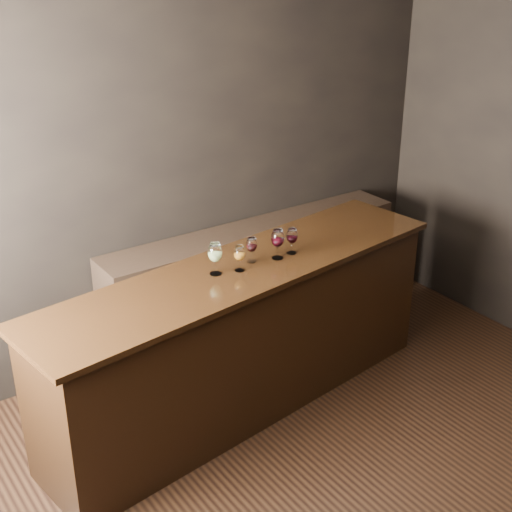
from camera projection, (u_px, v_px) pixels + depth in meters
room_shell at (322, 224)px, 3.29m from camera, size 5.02×4.52×2.81m
bar_counter at (243, 340)px, 4.84m from camera, size 2.99×1.01×1.03m
bar_top at (243, 270)px, 4.62m from camera, size 3.10×1.09×0.04m
back_bar_shelf at (255, 281)px, 5.78m from camera, size 2.58×0.40×0.93m
glass_white at (215, 253)px, 4.45m from camera, size 0.09×0.09×0.21m
glass_amber at (239, 254)px, 4.51m from camera, size 0.07×0.07×0.17m
glass_red_a at (252, 245)px, 4.64m from camera, size 0.07×0.07×0.17m
glass_red_b at (278, 239)px, 4.67m from camera, size 0.09×0.09×0.21m
glass_red_c at (292, 237)px, 4.76m from camera, size 0.08×0.08×0.18m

